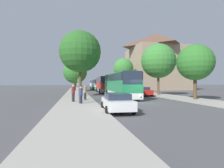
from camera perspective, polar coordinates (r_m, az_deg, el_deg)
name	(u,v)px	position (r m, az deg, el deg)	size (l,w,h in m)	color
ground_plane	(141,102)	(19.96, 9.32, -5.82)	(300.00, 300.00, 0.00)	#4C4C4F
sidewalk_left	(77,103)	(18.61, -11.33, -6.04)	(4.00, 120.00, 0.15)	#A39E93
sidewalk_right	(195,100)	(23.40, 25.56, -4.75)	(4.00, 120.00, 0.15)	#A39E93
building_right_background	(156,62)	(58.80, 14.22, 7.11)	(16.33, 15.77, 18.12)	gray
bus_front	(120,85)	(25.25, 2.60, -0.25)	(2.94, 12.11, 3.52)	silver
bus_middle	(104,84)	(39.08, -2.76, -0.07)	(2.99, 11.76, 3.47)	gray
bus_rear	(96,84)	(53.72, -5.22, -0.11)	(3.10, 11.83, 3.18)	#238942
parked_car_left_curb	(117,102)	(13.09, 1.57, -5.81)	(2.18, 4.54, 1.39)	silver
parked_car_right_near	(143,91)	(28.85, 10.21, -2.35)	(2.14, 4.14, 1.49)	red
bus_stop_sign	(78,87)	(18.35, -11.00, -1.08)	(0.08, 0.45, 2.48)	gray
pedestrian_waiting_near	(73,93)	(19.10, -12.55, -2.94)	(0.36, 0.36, 1.78)	#23232D
pedestrian_waiting_far	(81,95)	(17.30, -10.16, -3.53)	(0.36, 0.36, 1.64)	#23232D
pedestrian_walking_back	(85,92)	(21.11, -8.81, -2.76)	(0.36, 0.36, 1.69)	#23232D
tree_left_near	(75,72)	(47.43, -11.92, 3.90)	(6.25, 6.25, 8.06)	#47331E
tree_left_far	(80,52)	(28.18, -10.32, 10.33)	(6.48, 6.48, 10.13)	#513D23
tree_right_near	(158,61)	(31.23, 14.89, 7.27)	(5.89, 5.89, 8.72)	brown
tree_right_mid	(195,63)	(23.80, 25.51, 6.35)	(4.40, 4.40, 6.71)	#513D23
tree_right_far	(124,68)	(50.08, 3.79, 5.14)	(5.72, 5.72, 9.04)	brown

